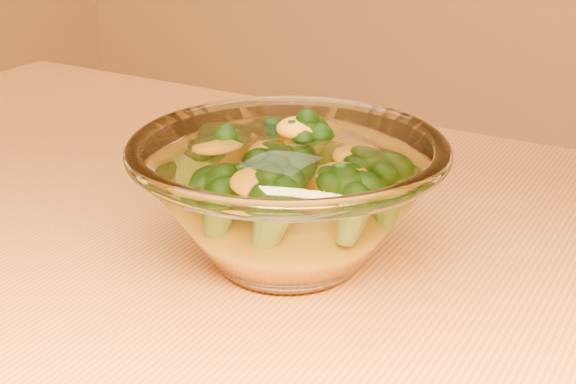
% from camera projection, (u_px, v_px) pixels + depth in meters
% --- Properties ---
extents(table, '(1.20, 0.80, 0.75)m').
position_uv_depth(table, '(219.00, 370.00, 0.65)').
color(table, '#C76E3B').
rests_on(table, ground).
extents(glass_bowl, '(0.23, 0.23, 0.10)m').
position_uv_depth(glass_bowl, '(288.00, 198.00, 0.59)').
color(glass_bowl, white).
rests_on(glass_bowl, table).
extents(cheese_sauce, '(0.14, 0.14, 0.04)m').
position_uv_depth(cheese_sauce, '(288.00, 225.00, 0.60)').
color(cheese_sauce, gold).
rests_on(cheese_sauce, glass_bowl).
extents(broccoli_heap, '(0.17, 0.15, 0.08)m').
position_uv_depth(broccoli_heap, '(283.00, 171.00, 0.60)').
color(broccoli_heap, black).
rests_on(broccoli_heap, cheese_sauce).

